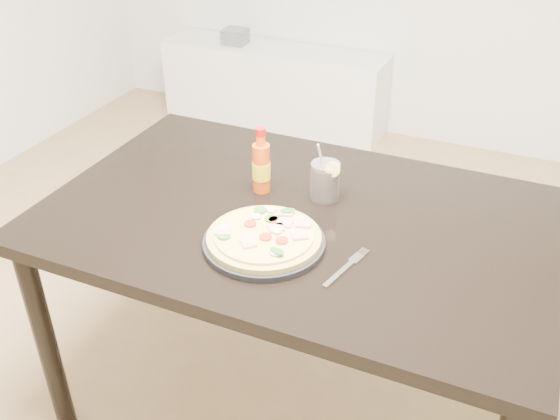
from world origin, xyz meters
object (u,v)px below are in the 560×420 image
at_px(pizza, 264,236).
at_px(hot_sauce_bottle, 261,166).
at_px(cola_cup, 325,181).
at_px(plate, 264,242).
at_px(fork, 348,266).
at_px(media_console, 274,87).
at_px(dining_table, 297,238).

height_order(pizza, hot_sauce_bottle, hot_sauce_bottle).
bearing_deg(cola_cup, plate, -101.42).
height_order(fork, media_console, fork).
relative_size(dining_table, fork, 7.50).
height_order(cola_cup, media_console, cola_cup).
height_order(dining_table, fork, fork).
bearing_deg(media_console, pizza, -66.20).
bearing_deg(fork, dining_table, 153.07).
bearing_deg(hot_sauce_bottle, pizza, -63.32).
bearing_deg(plate, hot_sauce_bottle, 116.52).
relative_size(pizza, cola_cup, 1.69).
bearing_deg(cola_cup, media_console, 118.21).
bearing_deg(plate, fork, -0.59).
xyz_separation_m(plate, pizza, (-0.00, 0.00, 0.02)).
xyz_separation_m(plate, cola_cup, (0.06, 0.29, 0.04)).
relative_size(cola_cup, fork, 0.93).
distance_m(cola_cup, media_console, 2.26).
relative_size(plate, cola_cup, 1.81).
distance_m(hot_sauce_bottle, fork, 0.44).
bearing_deg(media_console, hot_sauce_bottle, -66.57).
height_order(dining_table, hot_sauce_bottle, hot_sauce_bottle).
relative_size(dining_table, hot_sauce_bottle, 7.02).
relative_size(cola_cup, media_console, 0.12).
height_order(plate, fork, plate).
xyz_separation_m(cola_cup, media_console, (-1.03, 1.93, -0.55)).
bearing_deg(fork, media_console, 132.32).
relative_size(dining_table, pizza, 4.79).
bearing_deg(plate, cola_cup, 78.58).
distance_m(pizza, cola_cup, 0.29).
xyz_separation_m(hot_sauce_bottle, media_console, (-0.85, 1.97, -0.58)).
bearing_deg(plate, pizza, 93.79).
bearing_deg(cola_cup, pizza, -101.53).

